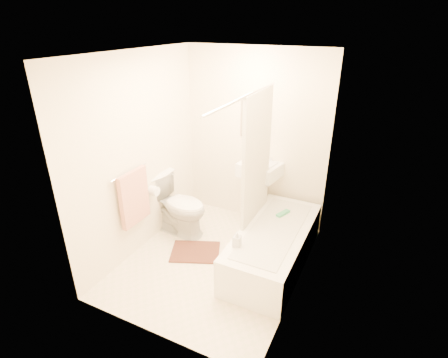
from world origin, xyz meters
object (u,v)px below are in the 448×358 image
at_px(bath_mat, 195,252).
at_px(sink, 259,191).
at_px(bathtub, 273,246).
at_px(soap_bottle, 237,239).
at_px(toilet, 178,205).

bearing_deg(bath_mat, sink, 65.92).
xyz_separation_m(bathtub, soap_bottle, (-0.26, -0.48, 0.32)).
bearing_deg(soap_bottle, bathtub, 61.51).
bearing_deg(bath_mat, toilet, 143.27).
distance_m(sink, bath_mat, 1.22).
xyz_separation_m(bathtub, bath_mat, (-0.94, -0.24, -0.22)).
bearing_deg(sink, soap_bottle, -70.34).
relative_size(toilet, bathtub, 0.50).
distance_m(toilet, soap_bottle, 1.27).
xyz_separation_m(sink, soap_bottle, (0.22, -1.26, 0.05)).
bearing_deg(soap_bottle, toilet, 152.76).
relative_size(toilet, soap_bottle, 4.64).
xyz_separation_m(toilet, sink, (0.90, 0.68, 0.10)).
relative_size(bath_mat, soap_bottle, 3.33).
relative_size(sink, bath_mat, 1.70).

